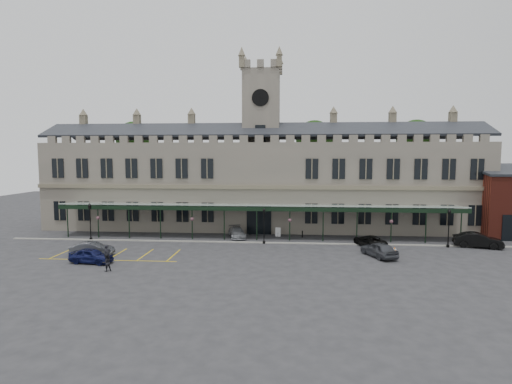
# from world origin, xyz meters

# --- Properties ---
(ground) EXTENTS (140.00, 140.00, 0.00)m
(ground) POSITION_xyz_m (0.00, 0.00, 0.00)
(ground) COLOR #29292B
(station_building) EXTENTS (60.00, 10.36, 17.30)m
(station_building) POSITION_xyz_m (0.00, 15.91, 6.47)
(station_building) COLOR #655E54
(station_building) RESTS_ON ground
(clock_tower) EXTENTS (5.60, 5.60, 24.80)m
(clock_tower) POSITION_xyz_m (0.00, 16.00, 13.11)
(clock_tower) COLOR #655E54
(clock_tower) RESTS_ON ground
(canopy) EXTENTS (50.00, 4.10, 4.30)m
(canopy) POSITION_xyz_m (0.00, 7.46, 2.40)
(canopy) COLOR #8C9E93
(canopy) RESTS_ON ground
(kerb) EXTENTS (60.00, 0.40, 0.12)m
(kerb) POSITION_xyz_m (0.00, 5.50, 0.06)
(kerb) COLOR gray
(kerb) RESTS_ON ground
(parking_markings) EXTENTS (16.00, 6.00, 0.01)m
(parking_markings) POSITION_xyz_m (-14.00, -1.50, 0.00)
(parking_markings) COLOR gold
(parking_markings) RESTS_ON ground
(tree_behind_left) EXTENTS (6.00, 6.00, 16.00)m
(tree_behind_left) POSITION_xyz_m (-22.00, 25.00, 12.81)
(tree_behind_left) COLOR #332314
(tree_behind_left) RESTS_ON ground
(tree_behind_mid) EXTENTS (6.00, 6.00, 16.00)m
(tree_behind_mid) POSITION_xyz_m (8.00, 25.00, 12.81)
(tree_behind_mid) COLOR #332314
(tree_behind_mid) RESTS_ON ground
(tree_behind_right) EXTENTS (6.00, 6.00, 16.00)m
(tree_behind_right) POSITION_xyz_m (24.00, 25.00, 12.81)
(tree_behind_right) COLOR #332314
(tree_behind_right) RESTS_ON ground
(lamp_post_left) EXTENTS (0.43, 0.43, 4.56)m
(lamp_post_left) POSITION_xyz_m (-20.18, 5.55, 2.70)
(lamp_post_left) COLOR black
(lamp_post_left) RESTS_ON ground
(lamp_post_mid) EXTENTS (0.40, 0.40, 4.25)m
(lamp_post_mid) POSITION_xyz_m (0.99, 5.35, 2.52)
(lamp_post_mid) COLOR black
(lamp_post_mid) RESTS_ON ground
(lamp_post_right) EXTENTS (0.41, 0.41, 4.38)m
(lamp_post_right) POSITION_xyz_m (21.72, 4.98, 2.60)
(lamp_post_right) COLOR black
(lamp_post_right) RESTS_ON ground
(traffic_cone) EXTENTS (0.49, 0.49, 0.78)m
(traffic_cone) POSITION_xyz_m (14.90, 1.32, 0.38)
(traffic_cone) COLOR orange
(traffic_cone) RESTS_ON ground
(sign_board) EXTENTS (0.67, 0.17, 1.16)m
(sign_board) POSITION_xyz_m (2.53, 9.56, 0.56)
(sign_board) COLOR black
(sign_board) RESTS_ON ground
(bollard_left) EXTENTS (0.16, 0.16, 0.90)m
(bollard_left) POSITION_xyz_m (-3.19, 9.99, 0.45)
(bollard_left) COLOR black
(bollard_left) RESTS_ON ground
(bollard_right) EXTENTS (0.15, 0.15, 0.86)m
(bollard_right) POSITION_xyz_m (5.61, 9.11, 0.43)
(bollard_right) COLOR black
(bollard_right) RESTS_ON ground
(car_left_a) EXTENTS (4.38, 2.25, 1.43)m
(car_left_a) POSITION_xyz_m (-15.00, -4.54, 0.71)
(car_left_a) COLOR #0E123D
(car_left_a) RESTS_ON ground
(car_left_b) EXTENTS (4.42, 2.01, 1.40)m
(car_left_b) POSITION_xyz_m (-16.31, -1.76, 0.70)
(car_left_b) COLOR #3A3C42
(car_left_b) RESTS_ON ground
(car_taxi) EXTENTS (2.93, 4.77, 1.29)m
(car_taxi) POSITION_xyz_m (-2.60, 8.51, 0.65)
(car_taxi) COLOR gray
(car_taxi) RESTS_ON ground
(car_van) EXTENTS (3.51, 5.13, 1.30)m
(car_van) POSITION_xyz_m (13.00, 4.63, 0.65)
(car_van) COLOR black
(car_van) RESTS_ON ground
(car_right_a) EXTENTS (3.45, 4.91, 1.55)m
(car_right_a) POSITION_xyz_m (13.00, -0.01, 0.78)
(car_right_a) COLOR #3A3C42
(car_right_a) RESTS_ON ground
(car_right_b) EXTENTS (5.32, 3.00, 1.66)m
(car_right_b) POSITION_xyz_m (25.00, 5.16, 0.83)
(car_right_b) COLOR black
(car_right_b) RESTS_ON ground
(person_a) EXTENTS (0.74, 0.83, 1.91)m
(person_a) POSITION_xyz_m (-13.20, -5.01, 0.96)
(person_a) COLOR black
(person_a) RESTS_ON ground
(person_b) EXTENTS (0.96, 0.95, 1.56)m
(person_b) POSITION_xyz_m (-12.30, -7.04, 0.78)
(person_b) COLOR black
(person_b) RESTS_ON ground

